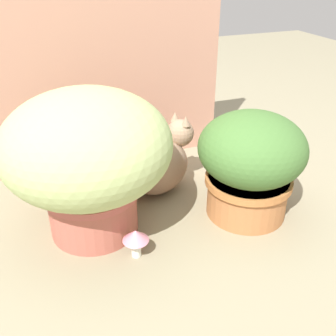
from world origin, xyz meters
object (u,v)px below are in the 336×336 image
cat (163,163)px  leafy_planter (250,162)px  grass_planter (88,155)px  mushroom_ornament_pink (136,238)px

cat → leafy_planter: bearing=-47.8°
grass_planter → cat: 0.39m
cat → mushroom_ornament_pink: bearing=-122.5°
grass_planter → mushroom_ornament_pink: grass_planter is taller
leafy_planter → mushroom_ornament_pink: size_ratio=3.91×
grass_planter → cat: bearing=26.4°
grass_planter → cat: grass_planter is taller
leafy_planter → grass_planter: bearing=169.3°
mushroom_ornament_pink → grass_planter: bearing=116.4°
leafy_planter → mushroom_ornament_pink: (-0.45, -0.08, -0.14)m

